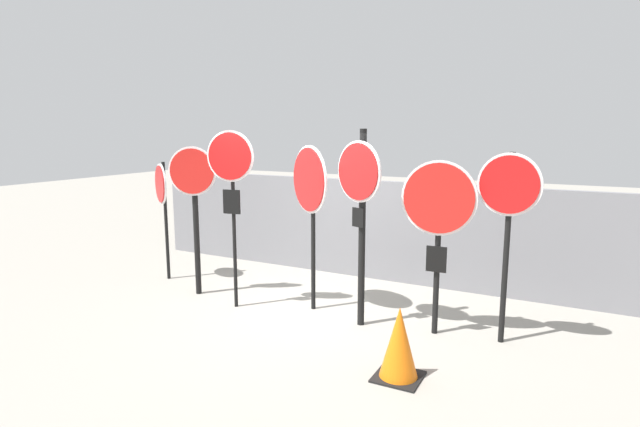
{
  "coord_description": "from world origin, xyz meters",
  "views": [
    {
      "loc": [
        3.31,
        -5.88,
        2.54
      ],
      "look_at": [
        0.25,
        0.0,
        1.42
      ],
      "focal_mm": 28.0,
      "sensor_mm": 36.0,
      "label": 1
    }
  ],
  "objects_px": {
    "stop_sign_6": "(508,205)",
    "traffic_cone_0": "(399,343)",
    "stop_sign_0": "(162,193)",
    "stop_sign_4": "(360,198)",
    "stop_sign_1": "(194,194)",
    "stop_sign_3": "(310,189)",
    "stop_sign_5": "(438,212)",
    "stop_sign_2": "(231,174)"
  },
  "relations": [
    {
      "from": "stop_sign_6",
      "to": "traffic_cone_0",
      "type": "height_order",
      "value": "stop_sign_6"
    },
    {
      "from": "stop_sign_0",
      "to": "traffic_cone_0",
      "type": "relative_size",
      "value": 2.62
    },
    {
      "from": "stop_sign_4",
      "to": "stop_sign_1",
      "type": "bearing_deg",
      "value": -155.45
    },
    {
      "from": "stop_sign_0",
      "to": "stop_sign_6",
      "type": "distance_m",
      "value": 5.49
    },
    {
      "from": "stop_sign_3",
      "to": "stop_sign_6",
      "type": "relative_size",
      "value": 1.02
    },
    {
      "from": "stop_sign_3",
      "to": "stop_sign_4",
      "type": "distance_m",
      "value": 0.87
    },
    {
      "from": "traffic_cone_0",
      "to": "stop_sign_5",
      "type": "bearing_deg",
      "value": 88.48
    },
    {
      "from": "stop_sign_5",
      "to": "stop_sign_6",
      "type": "bearing_deg",
      "value": 5.42
    },
    {
      "from": "stop_sign_1",
      "to": "stop_sign_0",
      "type": "bearing_deg",
      "value": 138.66
    },
    {
      "from": "stop_sign_2",
      "to": "traffic_cone_0",
      "type": "distance_m",
      "value": 3.3
    },
    {
      "from": "stop_sign_1",
      "to": "stop_sign_4",
      "type": "relative_size",
      "value": 0.9
    },
    {
      "from": "stop_sign_2",
      "to": "stop_sign_4",
      "type": "distance_m",
      "value": 1.87
    },
    {
      "from": "stop_sign_1",
      "to": "stop_sign_3",
      "type": "height_order",
      "value": "stop_sign_3"
    },
    {
      "from": "stop_sign_5",
      "to": "stop_sign_3",
      "type": "bearing_deg",
      "value": 174.68
    },
    {
      "from": "stop_sign_0",
      "to": "stop_sign_6",
      "type": "relative_size",
      "value": 0.88
    },
    {
      "from": "stop_sign_4",
      "to": "stop_sign_2",
      "type": "bearing_deg",
      "value": -149.04
    },
    {
      "from": "stop_sign_1",
      "to": "traffic_cone_0",
      "type": "height_order",
      "value": "stop_sign_1"
    },
    {
      "from": "stop_sign_0",
      "to": "stop_sign_2",
      "type": "distance_m",
      "value": 2.04
    },
    {
      "from": "stop_sign_3",
      "to": "stop_sign_4",
      "type": "bearing_deg",
      "value": 18.48
    },
    {
      "from": "stop_sign_6",
      "to": "traffic_cone_0",
      "type": "bearing_deg",
      "value": -113.72
    },
    {
      "from": "stop_sign_1",
      "to": "stop_sign_3",
      "type": "xyz_separation_m",
      "value": [
        1.87,
        0.24,
        0.15
      ]
    },
    {
      "from": "stop_sign_6",
      "to": "traffic_cone_0",
      "type": "relative_size",
      "value": 2.98
    },
    {
      "from": "stop_sign_0",
      "to": "stop_sign_6",
      "type": "bearing_deg",
      "value": 31.52
    },
    {
      "from": "stop_sign_2",
      "to": "stop_sign_5",
      "type": "height_order",
      "value": "stop_sign_2"
    },
    {
      "from": "stop_sign_4",
      "to": "stop_sign_6",
      "type": "xyz_separation_m",
      "value": [
        1.73,
        0.28,
        -0.01
      ]
    },
    {
      "from": "stop_sign_2",
      "to": "traffic_cone_0",
      "type": "xyz_separation_m",
      "value": [
        2.77,
        -0.89,
        -1.56
      ]
    },
    {
      "from": "stop_sign_0",
      "to": "stop_sign_2",
      "type": "bearing_deg",
      "value": 15.46
    },
    {
      "from": "stop_sign_0",
      "to": "stop_sign_1",
      "type": "distance_m",
      "value": 1.11
    },
    {
      "from": "stop_sign_6",
      "to": "traffic_cone_0",
      "type": "distance_m",
      "value": 2.07
    },
    {
      "from": "stop_sign_0",
      "to": "stop_sign_4",
      "type": "xyz_separation_m",
      "value": [
        3.75,
        -0.37,
        0.2
      ]
    },
    {
      "from": "stop_sign_1",
      "to": "stop_sign_6",
      "type": "relative_size",
      "value": 1.0
    },
    {
      "from": "stop_sign_3",
      "to": "traffic_cone_0",
      "type": "distance_m",
      "value": 2.59
    },
    {
      "from": "stop_sign_0",
      "to": "stop_sign_3",
      "type": "bearing_deg",
      "value": 29.65
    },
    {
      "from": "stop_sign_2",
      "to": "stop_sign_3",
      "type": "height_order",
      "value": "stop_sign_2"
    },
    {
      "from": "stop_sign_0",
      "to": "stop_sign_1",
      "type": "relative_size",
      "value": 0.88
    },
    {
      "from": "stop_sign_3",
      "to": "traffic_cone_0",
      "type": "relative_size",
      "value": 3.04
    },
    {
      "from": "stop_sign_2",
      "to": "stop_sign_6",
      "type": "bearing_deg",
      "value": -1.6
    },
    {
      "from": "stop_sign_5",
      "to": "traffic_cone_0",
      "type": "xyz_separation_m",
      "value": [
        -0.03,
        -1.27,
        -1.18
      ]
    },
    {
      "from": "stop_sign_0",
      "to": "traffic_cone_0",
      "type": "height_order",
      "value": "stop_sign_0"
    },
    {
      "from": "stop_sign_4",
      "to": "stop_sign_6",
      "type": "height_order",
      "value": "stop_sign_4"
    },
    {
      "from": "stop_sign_4",
      "to": "stop_sign_6",
      "type": "relative_size",
      "value": 1.12
    },
    {
      "from": "stop_sign_3",
      "to": "stop_sign_5",
      "type": "height_order",
      "value": "stop_sign_3"
    }
  ]
}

